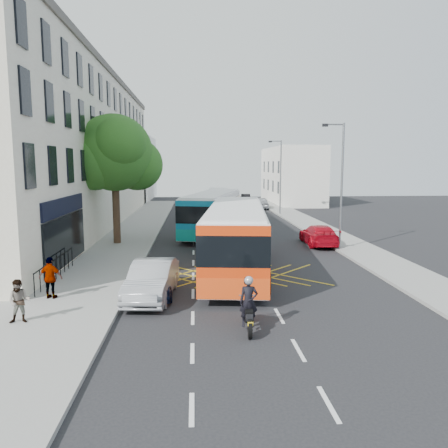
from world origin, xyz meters
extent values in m
plane|color=black|center=(0.00, 0.00, 0.00)|extent=(120.00, 120.00, 0.00)
cube|color=gray|center=(-8.50, 15.00, 0.07)|extent=(5.00, 70.00, 0.15)
cube|color=gray|center=(7.50, 15.00, 0.07)|extent=(3.00, 70.00, 0.15)
cube|color=beige|center=(-14.00, 24.50, 6.50)|extent=(8.00, 45.00, 13.00)
cube|color=#59544C|center=(-14.00, 24.50, 13.25)|extent=(8.30, 45.00, 0.50)
cube|color=black|center=(-9.95, 8.00, 3.40)|extent=(0.12, 7.00, 0.90)
cube|color=black|center=(-9.95, 8.00, 1.60)|extent=(0.12, 7.00, 2.60)
cube|color=silver|center=(-14.00, 55.00, 5.00)|extent=(8.00, 20.00, 10.00)
cube|color=silver|center=(11.00, 48.00, 4.00)|extent=(6.00, 18.00, 8.00)
cylinder|color=#382619|center=(-8.50, 15.00, 2.35)|extent=(0.50, 0.50, 4.40)
sphere|color=#245317|center=(-8.50, 15.00, 6.35)|extent=(5.20, 5.20, 5.20)
sphere|color=#245317|center=(-7.10, 15.80, 5.55)|extent=(3.60, 3.60, 3.60)
sphere|color=#245317|center=(-9.70, 14.40, 5.75)|extent=(3.80, 3.80, 3.80)
sphere|color=#245317|center=(-7.90, 13.70, 6.95)|extent=(3.40, 3.40, 3.40)
sphere|color=#245317|center=(-9.30, 16.10, 7.35)|extent=(3.20, 3.20, 3.20)
cylinder|color=slate|center=(6.30, 12.00, 4.15)|extent=(0.14, 0.14, 8.00)
cylinder|color=slate|center=(5.70, 12.00, 8.05)|extent=(1.20, 0.10, 0.10)
cube|color=black|center=(5.10, 12.00, 8.00)|extent=(0.35, 0.15, 0.18)
cylinder|color=slate|center=(6.30, 32.00, 4.15)|extent=(0.14, 0.14, 8.00)
cylinder|color=slate|center=(5.70, 32.00, 8.05)|extent=(1.20, 0.10, 0.10)
cube|color=black|center=(5.10, 32.00, 8.00)|extent=(0.35, 0.15, 0.18)
cube|color=silver|center=(-0.96, 6.88, 1.87)|extent=(4.14, 12.49, 2.95)
cube|color=silver|center=(-0.96, 6.88, 3.40)|extent=(3.89, 12.22, 0.13)
cube|color=black|center=(-0.96, 6.88, 2.28)|extent=(4.21, 12.55, 1.23)
cube|color=#DA4112|center=(-0.96, 6.88, 0.84)|extent=(4.19, 12.54, 0.84)
cube|color=red|center=(-1.65, 0.82, 1.89)|extent=(2.82, 0.42, 2.78)
cube|color=#FF0C0C|center=(-2.78, 0.94, 1.11)|extent=(0.26, 0.09, 0.25)
cube|color=#FF0C0C|center=(-0.51, 0.68, 1.11)|extent=(0.26, 0.09, 0.25)
cylinder|color=black|center=(-1.97, 10.35, 0.50)|extent=(0.42, 1.03, 1.00)
cylinder|color=black|center=(0.79, 10.04, 0.50)|extent=(0.42, 1.03, 1.00)
cylinder|color=black|center=(-2.81, 2.94, 0.50)|extent=(0.42, 1.03, 1.00)
cylinder|color=black|center=(-0.04, 2.63, 0.50)|extent=(0.42, 1.03, 1.00)
cube|color=silver|center=(-1.65, 19.39, 1.79)|extent=(5.42, 12.08, 2.84)
cube|color=silver|center=(-1.65, 19.39, 3.27)|extent=(5.16, 11.80, 0.13)
cube|color=black|center=(-1.65, 19.39, 2.20)|extent=(5.50, 12.15, 1.18)
cube|color=#0B8C80|center=(-1.65, 19.39, 0.80)|extent=(5.48, 12.14, 0.80)
cube|color=#0C769D|center=(-3.05, 13.70, 1.82)|extent=(2.66, 0.75, 2.68)
cube|color=#FF0C0C|center=(-4.11, 13.95, 1.07)|extent=(0.26, 0.12, 0.25)
cube|color=#FF0C0C|center=(-2.00, 13.43, 1.07)|extent=(0.26, 0.12, 0.25)
cylinder|color=black|center=(-2.18, 22.83, 0.48)|extent=(0.52, 1.01, 0.96)
cylinder|color=black|center=(0.42, 22.19, 0.48)|extent=(0.52, 1.01, 0.96)
cylinder|color=black|center=(-3.90, 15.87, 0.48)|extent=(0.52, 1.01, 0.96)
cylinder|color=black|center=(-1.30, 15.23, 0.48)|extent=(0.52, 1.01, 0.96)
cube|color=silver|center=(-0.52, 31.03, 1.54)|extent=(2.83, 10.20, 2.43)
cube|color=silver|center=(-0.52, 31.03, 2.80)|extent=(2.64, 9.99, 0.11)
cube|color=black|center=(-0.52, 31.03, 1.88)|extent=(2.89, 10.27, 1.01)
cube|color=#0C7899|center=(-0.52, 31.03, 0.69)|extent=(2.88, 10.26, 0.69)
cube|color=silver|center=(-0.79, 26.02, 1.56)|extent=(2.34, 0.22, 2.29)
cube|color=#FF0C0C|center=(-1.68, 26.06, 0.92)|extent=(0.25, 0.07, 0.25)
cube|color=#FF0C0C|center=(0.11, 25.96, 0.92)|extent=(0.25, 0.07, 0.25)
cylinder|color=black|center=(-1.52, 33.84, 0.41)|extent=(0.30, 0.84, 0.83)
cylinder|color=black|center=(0.77, 33.72, 0.41)|extent=(0.30, 0.84, 0.83)
cylinder|color=black|center=(-1.85, 27.70, 0.41)|extent=(0.30, 0.84, 0.83)
cylinder|color=black|center=(0.44, 27.58, 0.41)|extent=(0.30, 0.84, 0.83)
cylinder|color=black|center=(-1.35, -2.02, 0.32)|extent=(0.15, 0.64, 0.63)
cylinder|color=black|center=(-1.27, -0.53, 0.32)|extent=(0.15, 0.64, 0.63)
cube|color=black|center=(-1.31, -1.28, 0.62)|extent=(0.28, 1.20, 0.22)
cube|color=black|center=(-1.30, -1.03, 0.79)|extent=(0.30, 0.46, 0.20)
cube|color=black|center=(-1.32, -1.52, 0.74)|extent=(0.28, 0.51, 0.10)
cylinder|color=slate|center=(-1.28, -0.58, 0.69)|extent=(0.08, 0.43, 0.83)
cylinder|color=slate|center=(-1.28, -0.73, 1.04)|extent=(0.60, 0.07, 0.04)
cube|color=gold|center=(-1.36, -2.19, 0.55)|extent=(0.18, 0.03, 0.13)
imported|color=black|center=(-1.31, -1.33, 1.00)|extent=(0.64, 0.44, 1.71)
sphere|color=#99999E|center=(-1.31, -1.33, 1.74)|extent=(0.30, 0.30, 0.30)
imported|color=black|center=(-4.90, 2.96, 0.64)|extent=(1.86, 3.91, 1.29)
imported|color=#95979C|center=(-4.90, 2.52, 0.78)|extent=(2.11, 4.88, 1.56)
imported|color=#B80718|center=(5.50, 14.04, 0.71)|extent=(2.14, 4.93, 1.41)
imported|color=#414349|center=(0.59, 45.83, 0.65)|extent=(2.29, 4.76, 1.31)
imported|color=#A5A8AD|center=(5.26, 39.10, 0.74)|extent=(1.98, 4.44, 1.48)
imported|color=black|center=(4.47, 49.29, 0.61)|extent=(1.48, 3.77, 1.22)
imported|color=gray|center=(-9.13, -0.47, 0.91)|extent=(0.81, 0.66, 1.53)
imported|color=gray|center=(-8.95, 2.30, 1.01)|extent=(1.06, 0.61, 1.71)
camera|label=1|loc=(-3.09, -15.37, 5.57)|focal=35.00mm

